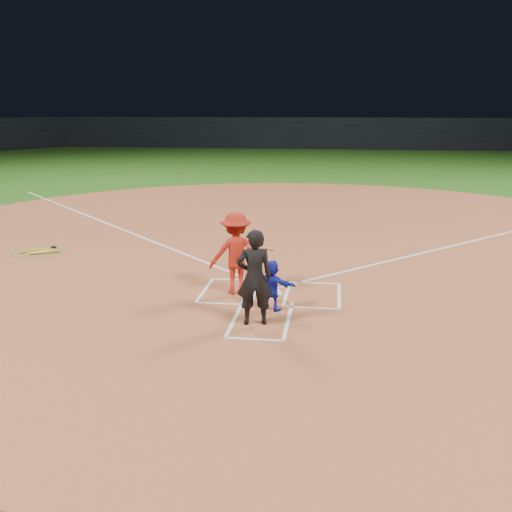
# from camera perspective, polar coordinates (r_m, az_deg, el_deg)

# --- Properties ---
(ground) EXTENTS (120.00, 120.00, 0.00)m
(ground) POSITION_cam_1_polar(r_m,az_deg,el_deg) (13.44, 1.51, -3.74)
(ground) COLOR #215415
(ground) RESTS_ON ground
(home_plate_dirt) EXTENTS (28.00, 28.00, 0.01)m
(home_plate_dirt) POSITION_cam_1_polar(r_m,az_deg,el_deg) (19.20, 3.54, 1.90)
(home_plate_dirt) COLOR #9A5132
(home_plate_dirt) RESTS_ON ground
(stadium_wall_far) EXTENTS (80.00, 1.20, 3.20)m
(stadium_wall_far) POSITION_cam_1_polar(r_m,az_deg,el_deg) (60.74, 6.78, 12.10)
(stadium_wall_far) COLOR black
(stadium_wall_far) RESTS_ON ground
(home_plate) EXTENTS (0.60, 0.60, 0.02)m
(home_plate) POSITION_cam_1_polar(r_m,az_deg,el_deg) (13.43, 1.51, -3.66)
(home_plate) COLOR white
(home_plate) RESTS_ON home_plate_dirt
(on_deck_circle) EXTENTS (1.70, 1.70, 0.01)m
(on_deck_circle) POSITION_cam_1_polar(r_m,az_deg,el_deg) (18.44, -20.70, 0.46)
(on_deck_circle) COLOR brown
(on_deck_circle) RESTS_ON home_plate_dirt
(on_deck_logo) EXTENTS (0.80, 0.80, 0.00)m
(on_deck_logo) POSITION_cam_1_polar(r_m,az_deg,el_deg) (18.44, -20.70, 0.49)
(on_deck_logo) COLOR yellow
(on_deck_logo) RESTS_ON on_deck_circle
(on_deck_bat_a) EXTENTS (0.59, 0.69, 0.06)m
(on_deck_bat_a) POSITION_cam_1_polar(r_m,az_deg,el_deg) (18.58, -19.94, 0.75)
(on_deck_bat_a) COLOR olive
(on_deck_bat_a) RESTS_ON on_deck_circle
(on_deck_bat_b) EXTENTS (0.56, 0.71, 0.06)m
(on_deck_bat_b) POSITION_cam_1_polar(r_m,az_deg,el_deg) (18.45, -21.40, 0.52)
(on_deck_bat_b) COLOR olive
(on_deck_bat_b) RESTS_ON on_deck_circle
(on_deck_bat_c) EXTENTS (0.76, 0.48, 0.06)m
(on_deck_bat_c) POSITION_cam_1_polar(r_m,az_deg,el_deg) (18.04, -20.32, 0.32)
(on_deck_bat_c) COLOR brown
(on_deck_bat_c) RESTS_ON on_deck_circle
(bat_weight_donut) EXTENTS (0.19, 0.19, 0.05)m
(bat_weight_donut) POSITION_cam_1_polar(r_m,az_deg,el_deg) (18.68, -19.60, 0.83)
(bat_weight_donut) COLOR black
(bat_weight_donut) RESTS_ON on_deck_circle
(catcher) EXTENTS (1.07, 0.70, 1.10)m
(catcher) POSITION_cam_1_polar(r_m,az_deg,el_deg) (12.17, 1.58, -2.94)
(catcher) COLOR #151DAF
(catcher) RESTS_ON home_plate_dirt
(umpire) EXTENTS (0.80, 0.63, 1.95)m
(umpire) POSITION_cam_1_polar(r_m,az_deg,el_deg) (11.26, -0.16, -2.15)
(umpire) COLOR black
(umpire) RESTS_ON home_plate_dirt
(chalk_markings) EXTENTS (28.35, 17.32, 0.01)m
(chalk_markings) POSITION_cam_1_polar(r_m,az_deg,el_deg) (18.50, 3.36, 1.44)
(chalk_markings) COLOR white
(chalk_markings) RESTS_ON home_plate_dirt
(batter_at_plate) EXTENTS (1.59, 1.08, 1.91)m
(batter_at_plate) POSITION_cam_1_polar(r_m,az_deg,el_deg) (13.19, -2.01, 0.29)
(batter_at_plate) COLOR #AD1F13
(batter_at_plate) RESTS_ON home_plate_dirt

